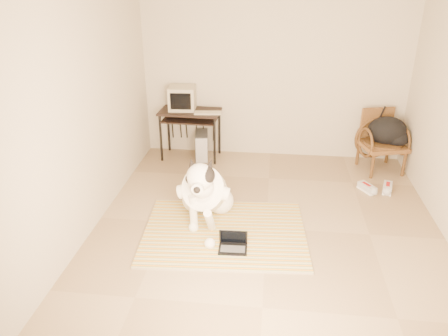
% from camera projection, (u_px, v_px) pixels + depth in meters
% --- Properties ---
extents(floor, '(4.50, 4.50, 0.00)m').
position_uv_depth(floor, '(266.00, 228.00, 5.09)').
color(floor, '#997F5D').
rests_on(floor, ground).
extents(wall_back, '(4.50, 0.00, 4.50)m').
position_uv_depth(wall_back, '(274.00, 71.00, 6.55)').
color(wall_back, '#C2B59F').
rests_on(wall_back, floor).
extents(wall_front, '(4.50, 0.00, 4.50)m').
position_uv_depth(wall_front, '(265.00, 241.00, 2.49)').
color(wall_front, '#C2B59F').
rests_on(wall_front, floor).
extents(wall_left, '(0.00, 4.50, 4.50)m').
position_uv_depth(wall_left, '(86.00, 111.00, 4.73)').
color(wall_left, '#C2B59F').
rests_on(wall_left, floor).
extents(rug, '(1.92, 1.52, 0.02)m').
position_uv_depth(rug, '(225.00, 232.00, 4.99)').
color(rug, orange).
rests_on(rug, floor).
extents(dog, '(0.63, 1.32, 0.95)m').
position_uv_depth(dog, '(205.00, 192.00, 5.09)').
color(dog, white).
rests_on(dog, rug).
extents(laptop, '(0.31, 0.23, 0.21)m').
position_uv_depth(laptop, '(233.00, 244.00, 4.67)').
color(laptop, black).
rests_on(laptop, rug).
extents(computer_desk, '(0.94, 0.56, 0.77)m').
position_uv_depth(computer_desk, '(190.00, 118.00, 6.70)').
color(computer_desk, black).
rests_on(computer_desk, floor).
extents(crt_monitor, '(0.42, 0.40, 0.35)m').
position_uv_depth(crt_monitor, '(182.00, 98.00, 6.66)').
color(crt_monitor, '#B1A68A').
rests_on(crt_monitor, computer_desk).
extents(desk_keyboard, '(0.41, 0.18, 0.03)m').
position_uv_depth(desk_keyboard, '(208.00, 113.00, 6.52)').
color(desk_keyboard, '#B1A68A').
rests_on(desk_keyboard, computer_desk).
extents(pc_tower, '(0.25, 0.47, 0.42)m').
position_uv_depth(pc_tower, '(202.00, 146.00, 6.86)').
color(pc_tower, '#49494C').
rests_on(pc_tower, floor).
extents(rattan_chair, '(0.71, 0.70, 0.89)m').
position_uv_depth(rattan_chair, '(381.00, 141.00, 6.40)').
color(rattan_chair, brown).
rests_on(rattan_chair, floor).
extents(backpack, '(0.58, 0.46, 0.41)m').
position_uv_depth(backpack, '(389.00, 132.00, 6.31)').
color(backpack, black).
rests_on(backpack, rattan_chair).
extents(sneaker_left, '(0.24, 0.30, 0.10)m').
position_uv_depth(sneaker_left, '(367.00, 188.00, 5.91)').
color(sneaker_left, white).
rests_on(sneaker_left, floor).
extents(sneaker_right, '(0.19, 0.31, 0.10)m').
position_uv_depth(sneaker_right, '(387.00, 188.00, 5.90)').
color(sneaker_right, white).
rests_on(sneaker_right, floor).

